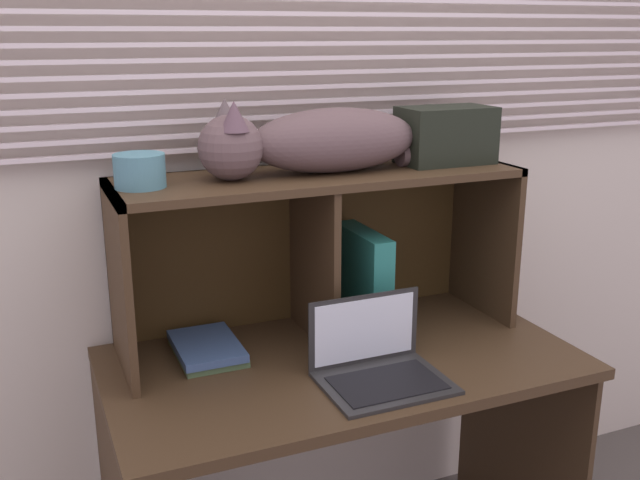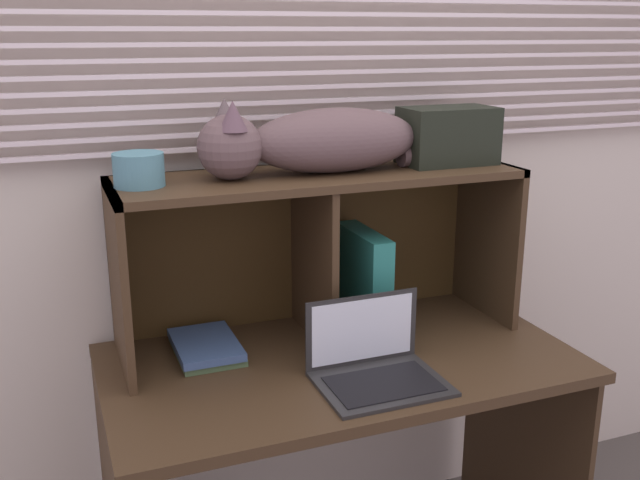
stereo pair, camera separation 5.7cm
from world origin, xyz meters
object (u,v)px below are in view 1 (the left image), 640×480
object	(u,v)px
laptop	(378,365)
small_basket	(140,171)
book_stack	(207,348)
storage_box	(446,135)
binder_upright	(363,281)
cat	(316,141)

from	to	relation	value
laptop	small_basket	xyz separation A→B (m)	(-0.51, 0.30, 0.48)
book_stack	storage_box	xyz separation A→B (m)	(0.73, 0.00, 0.54)
book_stack	laptop	bearing A→B (deg)	-39.49
book_stack	storage_box	distance (m)	0.90
binder_upright	laptop	bearing A→B (deg)	-108.94
laptop	book_stack	distance (m)	0.47
cat	storage_box	size ratio (longest dim) A/B	3.19
small_basket	cat	bearing A→B (deg)	0.00
cat	small_basket	size ratio (longest dim) A/B	6.75
cat	binder_upright	xyz separation A→B (m)	(0.15, 0.00, -0.41)
binder_upright	book_stack	xyz separation A→B (m)	(-0.47, -0.00, -0.13)
laptop	binder_upright	bearing A→B (deg)	71.06
binder_upright	cat	bearing A→B (deg)	180.00
binder_upright	book_stack	distance (m)	0.49
book_stack	storage_box	bearing A→B (deg)	0.09
laptop	binder_upright	xyz separation A→B (m)	(0.10, 0.30, 0.11)
binder_upright	storage_box	size ratio (longest dim) A/B	1.13
laptop	storage_box	distance (m)	0.70
laptop	small_basket	world-z (taller)	small_basket
storage_box	book_stack	bearing A→B (deg)	-179.91
book_stack	small_basket	distance (m)	0.52
laptop	binder_upright	size ratio (longest dim) A/B	1.04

